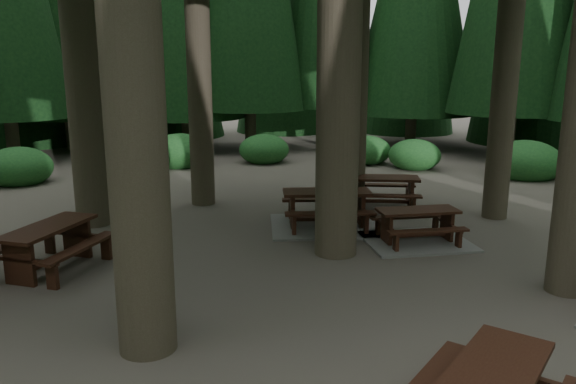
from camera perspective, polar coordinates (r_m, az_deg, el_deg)
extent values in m
plane|color=#4E473F|center=(11.05, 1.14, -6.84)|extent=(80.00, 80.00, 0.00)
cube|color=gray|center=(12.36, 12.90, -4.91)|extent=(2.24, 1.88, 0.05)
cube|color=#351810|center=(12.18, 13.06, -1.85)|extent=(1.72, 0.73, 0.06)
cube|color=#351810|center=(12.75, 12.02, -2.46)|extent=(1.70, 0.31, 0.05)
cube|color=#351810|center=(11.75, 14.05, -3.86)|extent=(1.70, 0.31, 0.05)
cube|color=#351810|center=(12.03, 9.99, -3.71)|extent=(0.10, 0.52, 0.68)
cube|color=#351810|center=(12.01, 10.00, -3.45)|extent=(0.14, 1.37, 0.06)
cube|color=#351810|center=(12.55, 15.84, -3.32)|extent=(0.10, 0.52, 0.68)
cube|color=#351810|center=(12.53, 15.85, -3.07)|extent=(0.14, 1.37, 0.06)
cube|color=#351810|center=(12.32, 12.94, -4.27)|extent=(1.41, 0.14, 0.08)
cube|color=#351810|center=(11.16, -23.20, -3.33)|extent=(1.60, 2.08, 0.07)
cube|color=#351810|center=(11.66, -25.55, -4.55)|extent=(1.17, 1.85, 0.05)
cube|color=#351810|center=(10.86, -20.37, -5.32)|extent=(1.17, 1.85, 0.05)
cube|color=#351810|center=(10.72, -25.63, -6.57)|extent=(0.57, 0.36, 0.78)
cube|color=#351810|center=(10.70, -25.67, -6.24)|extent=(1.42, 0.83, 0.07)
cube|color=#351810|center=(11.86, -20.65, -4.33)|extent=(0.57, 0.36, 0.78)
cube|color=#351810|center=(11.84, -20.68, -4.03)|extent=(1.42, 0.83, 0.07)
cube|color=#351810|center=(11.33, -22.93, -6.34)|extent=(0.86, 1.47, 0.09)
cube|color=gray|center=(13.21, 3.92, -3.46)|extent=(2.88, 2.51, 0.05)
cube|color=#351810|center=(13.01, 3.97, -0.01)|extent=(2.11, 1.10, 0.07)
cube|color=#351810|center=(13.73, 3.61, -0.76)|extent=(2.03, 0.60, 0.06)
cube|color=#351810|center=(12.44, 4.33, -2.20)|extent=(2.03, 0.60, 0.06)
cube|color=#351810|center=(13.04, 0.43, -1.93)|extent=(0.19, 0.62, 0.81)
cube|color=#351810|center=(13.02, 0.43, -1.64)|extent=(0.35, 1.62, 0.07)
cube|color=#351810|center=(13.23, 7.41, -1.81)|extent=(0.19, 0.62, 0.81)
cube|color=#351810|center=(13.22, 7.42, -1.53)|extent=(0.35, 1.62, 0.07)
cube|color=#351810|center=(13.16, 3.93, -2.72)|extent=(1.67, 0.36, 0.09)
cube|color=#351810|center=(14.91, 9.43, 1.42)|extent=(2.11, 1.33, 0.07)
cube|color=#351810|center=(15.62, 9.22, 0.71)|extent=(1.96, 0.86, 0.05)
cube|color=#351810|center=(14.34, 9.56, -0.38)|extent=(1.96, 0.86, 0.05)
cube|color=#351810|center=(14.97, 6.36, -0.12)|extent=(0.27, 0.60, 0.79)
cube|color=#351810|center=(14.95, 6.37, 0.13)|extent=(0.57, 1.54, 0.07)
cube|color=#351810|center=(15.08, 12.35, -0.24)|extent=(0.27, 0.60, 0.79)
cube|color=#351810|center=(15.07, 12.37, 0.00)|extent=(0.57, 1.54, 0.07)
cube|color=#351810|center=(15.05, 9.34, -0.91)|extent=(1.59, 0.58, 0.09)
cube|color=#351810|center=(6.01, 20.08, -16.98)|extent=(1.94, 1.85, 0.06)
cube|color=#351810|center=(6.33, 13.94, -18.29)|extent=(1.61, 1.49, 0.05)
cube|color=#351810|center=(6.87, 21.64, -17.13)|extent=(0.46, 0.50, 0.77)
cube|color=#351810|center=(6.84, 21.68, -16.66)|extent=(1.11, 1.21, 0.06)
ellipsoid|color=#1F5C28|center=(20.67, 22.95, 2.53)|extent=(2.42, 2.42, 1.49)
ellipsoid|color=#1F5C28|center=(21.07, 12.72, 3.41)|extent=(1.90, 1.90, 1.17)
ellipsoid|color=#1F5C28|center=(21.91, 8.02, 3.95)|extent=(1.84, 1.84, 1.13)
ellipsoid|color=#1F5C28|center=(21.95, -2.45, 4.07)|extent=(1.95, 1.95, 1.20)
ellipsoid|color=#1F5C28|center=(21.59, -10.93, 3.71)|extent=(2.31, 2.31, 1.42)
ellipsoid|color=#1F5C28|center=(21.01, -16.77, 3.15)|extent=(1.93, 1.93, 1.19)
ellipsoid|color=#1F5C28|center=(20.01, -25.71, 1.97)|extent=(2.15, 2.15, 1.32)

